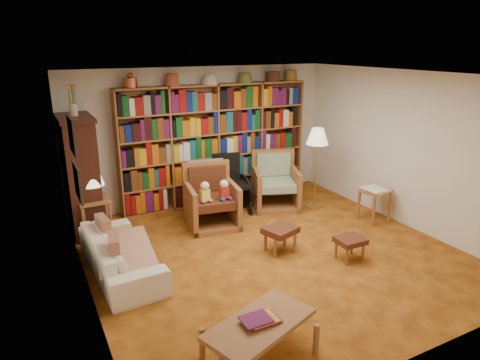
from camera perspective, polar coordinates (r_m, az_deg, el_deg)
floor at (r=6.31m, az=4.19°, el=-9.54°), size 5.00×5.00×0.00m
ceiling at (r=5.62m, az=4.77°, el=13.76°), size 5.00×5.00×0.00m
wall_back at (r=8.01m, az=-4.99°, el=5.89°), size 5.00×0.00×5.00m
wall_front at (r=4.07m, az=23.38°, el=-7.48°), size 5.00×0.00×5.00m
wall_left at (r=5.05m, az=-20.49°, el=-2.31°), size 0.00×5.00×5.00m
wall_right at (r=7.43m, az=21.15°, el=3.82°), size 0.00×5.00×5.00m
bookshelf at (r=7.95m, az=-3.17°, el=5.26°), size 3.60×0.30×2.42m
curio_cabinet at (r=7.06m, az=-20.45°, el=0.73°), size 0.50×0.95×2.40m
framed_pictures at (r=5.23m, az=-21.14°, el=2.60°), size 0.03×0.52×0.97m
sofa at (r=5.88m, az=-15.63°, el=-9.43°), size 1.86×0.80×0.53m
sofa_throw at (r=5.87m, az=-15.18°, el=-9.06°), size 0.84×1.38×0.04m
cushion_left at (r=6.09m, az=-17.68°, el=-6.71°), size 0.16×0.39×0.38m
cushion_right at (r=5.47m, az=-16.34°, el=-9.49°), size 0.19×0.41×0.40m
side_table_lamp at (r=6.93m, az=-18.84°, el=-3.54°), size 0.47×0.47×0.63m
table_lamp at (r=6.78m, az=-19.25°, el=0.34°), size 0.37×0.37×0.51m
armchair_leather at (r=7.10m, az=-4.14°, el=-2.67°), size 0.94×0.97×1.02m
armchair_sage at (r=7.93m, az=4.37°, el=-0.72°), size 1.10×1.10×1.00m
wheelchair at (r=7.66m, az=-1.36°, el=-0.68°), size 0.59×0.82×1.02m
floor_lamp at (r=7.67m, az=10.28°, el=5.32°), size 0.39×0.39×1.48m
side_table_papers at (r=7.53m, az=17.57°, el=-2.00°), size 0.54×0.54×0.58m
footstool_a at (r=6.20m, az=5.41°, el=-6.89°), size 0.54×0.49×0.38m
footstool_b at (r=6.17m, az=14.48°, el=-7.99°), size 0.39×0.33×0.32m
coffee_table at (r=4.27m, az=2.65°, el=-18.88°), size 1.21×0.88×0.44m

